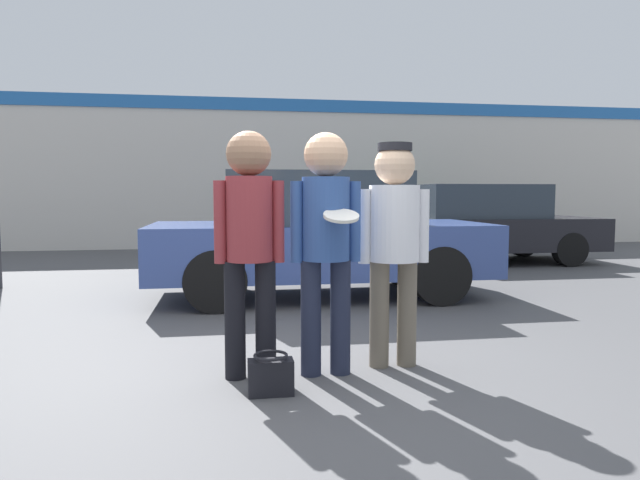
% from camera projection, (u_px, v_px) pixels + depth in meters
% --- Properties ---
extents(ground_plane, '(56.00, 56.00, 0.00)m').
position_uv_depth(ground_plane, '(283.00, 377.00, 4.16)').
color(ground_plane, '#4C4C4F').
extents(storefront_building, '(24.00, 0.22, 3.65)m').
position_uv_depth(storefront_building, '(242.00, 172.00, 14.01)').
color(storefront_building, silver).
rests_on(storefront_building, ground).
extents(person_left, '(0.50, 0.33, 1.77)m').
position_uv_depth(person_left, '(249.00, 231.00, 4.06)').
color(person_left, black).
rests_on(person_left, ground).
extents(person_middle_with_frisbee, '(0.52, 0.54, 1.77)m').
position_uv_depth(person_middle_with_frisbee, '(326.00, 230.00, 4.13)').
color(person_middle_with_frisbee, '#1E2338').
rests_on(person_middle_with_frisbee, ground).
extents(person_right, '(0.55, 0.38, 1.71)m').
position_uv_depth(person_right, '(394.00, 232.00, 4.34)').
color(person_right, '#665B4C').
rests_on(person_right, ground).
extents(parked_car_near, '(4.27, 1.84, 1.61)m').
position_uv_depth(parked_car_near, '(318.00, 235.00, 7.34)').
color(parked_car_near, '#334784').
rests_on(parked_car_near, ground).
extents(parked_car_far, '(4.38, 1.92, 1.50)m').
position_uv_depth(parked_car_far, '(479.00, 224.00, 11.03)').
color(parked_car_far, black).
rests_on(parked_car_far, ground).
extents(shrub, '(1.47, 1.47, 1.47)m').
position_uv_depth(shrub, '(400.00, 218.00, 13.80)').
color(shrub, '#285B2D').
rests_on(shrub, ground).
extents(handbag, '(0.30, 0.23, 0.28)m').
position_uv_depth(handbag, '(271.00, 375.00, 3.77)').
color(handbag, black).
rests_on(handbag, ground).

